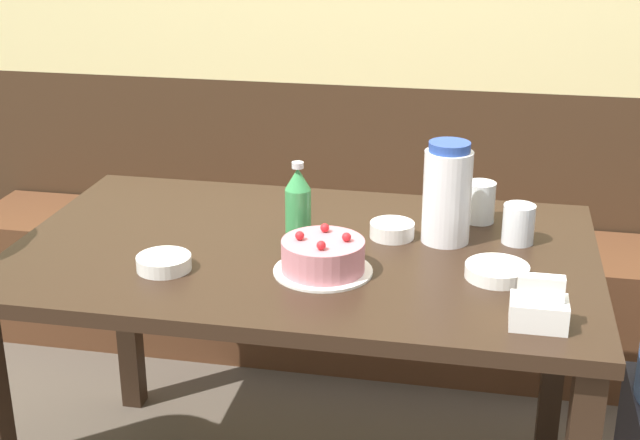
# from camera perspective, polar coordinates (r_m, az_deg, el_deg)

# --- Properties ---
(bench_seat) EXTENTS (2.69, 0.38, 0.44)m
(bench_seat) POSITION_cam_1_polar(r_m,az_deg,el_deg) (3.04, 2.36, -4.74)
(bench_seat) COLOR #56331E
(bench_seat) RESTS_ON ground_plane
(dining_table) EXTENTS (1.35, 0.83, 0.73)m
(dining_table) POSITION_cam_1_polar(r_m,az_deg,el_deg) (2.12, -1.03, -3.99)
(dining_table) COLOR black
(dining_table) RESTS_ON ground_plane
(birthday_cake) EXTENTS (0.22, 0.22, 0.09)m
(birthday_cake) POSITION_cam_1_polar(r_m,az_deg,el_deg) (1.94, 0.19, -2.36)
(birthday_cake) COLOR white
(birthday_cake) RESTS_ON dining_table
(water_pitcher) EXTENTS (0.11, 0.11, 0.24)m
(water_pitcher) POSITION_cam_1_polar(r_m,az_deg,el_deg) (2.10, 8.14, 1.68)
(water_pitcher) COLOR white
(water_pitcher) RESTS_ON dining_table
(soju_bottle) EXTENTS (0.06, 0.06, 0.20)m
(soju_bottle) POSITION_cam_1_polar(r_m,az_deg,el_deg) (2.08, -1.41, 0.96)
(soju_bottle) COLOR #388E4C
(soju_bottle) RESTS_ON dining_table
(napkin_holder) EXTENTS (0.11, 0.08, 0.11)m
(napkin_holder) POSITION_cam_1_polar(r_m,az_deg,el_deg) (1.76, 13.84, -5.48)
(napkin_holder) COLOR white
(napkin_holder) RESTS_ON dining_table
(bowl_soup_white) EXTENTS (0.14, 0.14, 0.03)m
(bowl_soup_white) POSITION_cam_1_polar(r_m,az_deg,el_deg) (1.96, 11.26, -3.24)
(bowl_soup_white) COLOR white
(bowl_soup_white) RESTS_ON dining_table
(bowl_rice_small) EXTENTS (0.12, 0.12, 0.03)m
(bowl_rice_small) POSITION_cam_1_polar(r_m,az_deg,el_deg) (1.99, -9.96, -2.71)
(bowl_rice_small) COLOR white
(bowl_rice_small) RESTS_ON dining_table
(bowl_side_dish) EXTENTS (0.11, 0.11, 0.04)m
(bowl_side_dish) POSITION_cam_1_polar(r_m,az_deg,el_deg) (2.14, 4.64, -0.63)
(bowl_side_dish) COLOR white
(bowl_side_dish) RESTS_ON dining_table
(glass_water_tall) EXTENTS (0.08, 0.08, 0.09)m
(glass_water_tall) POSITION_cam_1_polar(r_m,az_deg,el_deg) (2.14, 12.59, -0.25)
(glass_water_tall) COLOR silver
(glass_water_tall) RESTS_ON dining_table
(glass_tumbler_short) EXTENTS (0.08, 0.08, 0.10)m
(glass_tumbler_short) POSITION_cam_1_polar(r_m,az_deg,el_deg) (2.26, 10.20, 1.14)
(glass_tumbler_short) COLOR silver
(glass_tumbler_short) RESTS_ON dining_table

